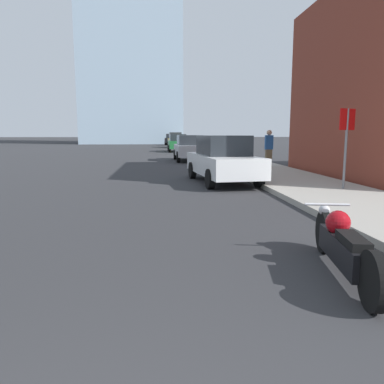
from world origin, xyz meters
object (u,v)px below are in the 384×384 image
Objects in this scene: parked_car_silver at (189,148)px; parked_car_green at (178,143)px; parked_car_black at (172,139)px; pedestrian at (269,148)px; parked_car_white at (223,159)px; motorcycle at (343,245)px; parked_car_yellow at (175,140)px; stop_sign at (346,135)px.

parked_car_green is (-0.06, 12.47, 0.02)m from parked_car_silver.
parked_car_silver is 34.35m from parked_car_black.
parked_car_green is at bearing 99.80° from pedestrian.
parked_car_white is 45.27m from parked_car_black.
parked_car_white is 1.08× the size of parked_car_green.
parked_car_black is (0.27, 21.88, 0.03)m from parked_car_green.
parked_car_silver is at bearing 85.41° from parked_car_white.
parked_car_white is (0.05, 8.83, 0.45)m from motorcycle.
parked_car_white is at bearing -89.62° from parked_car_silver.
parked_car_black is (-0.06, 45.27, 0.04)m from parked_car_white.
pedestrian reaches higher than parked_car_black.
parked_car_black is 2.37× the size of pedestrian.
parked_car_yellow is at bearing 88.15° from parked_car_green.
motorcycle is at bearing -91.36° from parked_car_yellow.
parked_car_silver is 1.02× the size of parked_car_green.
parked_car_green is 1.93× the size of stop_sign.
stop_sign is (3.15, -48.00, 0.83)m from parked_car_black.
motorcycle is 13.52m from pedestrian.
parked_car_yellow reaches higher than parked_car_silver.
parked_car_green is 26.36m from stop_sign.
stop_sign is (3.14, -36.96, 0.77)m from parked_car_yellow.
stop_sign is 1.30× the size of pedestrian.
parked_car_yellow is 37.10m from stop_sign.
parked_car_black is at bearing 94.23° from pedestrian.
pedestrian is (3.29, -19.06, 0.21)m from parked_car_green.
motorcycle is 0.59× the size of parked_car_black.
stop_sign is at bearing -47.47° from parked_car_white.
motorcycle is 1.39× the size of pedestrian.
motorcycle is at bearing -84.02° from parked_car_black.
stop_sign is 7.09m from pedestrian.
motorcycle is 54.10m from parked_car_black.
parked_car_green reaches higher than parked_car_silver.
parked_car_yellow is 30.05m from pedestrian.
parked_car_black is at bearing 88.90° from parked_car_green.
parked_car_white is 10.93m from parked_car_silver.
pedestrian reaches higher than parked_car_green.
parked_car_yellow is at bearing 84.10° from parked_car_white.
parked_car_green is 1.00× the size of parked_car_yellow.
parked_car_green is 2.51× the size of pedestrian.
parked_car_yellow reaches higher than parked_car_white.
parked_car_silver is (-0.22, 19.75, 0.46)m from motorcycle.
parked_car_yellow is 1.06× the size of parked_car_black.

